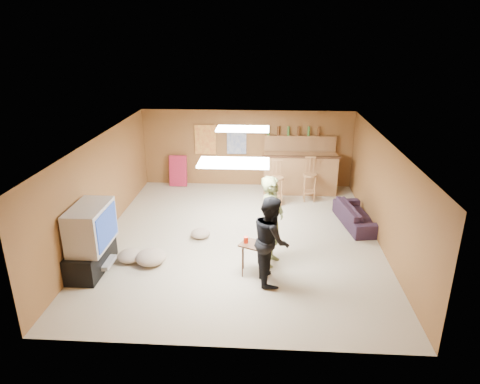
# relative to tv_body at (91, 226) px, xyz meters

# --- Properties ---
(ground) EXTENTS (7.00, 7.00, 0.00)m
(ground) POSITION_rel_tv_body_xyz_m (2.65, 1.50, -0.90)
(ground) COLOR tan
(ground) RESTS_ON ground
(ceiling) EXTENTS (6.00, 7.00, 0.02)m
(ceiling) POSITION_rel_tv_body_xyz_m (2.65, 1.50, 1.30)
(ceiling) COLOR silver
(ceiling) RESTS_ON ground
(wall_back) EXTENTS (6.00, 0.02, 2.20)m
(wall_back) POSITION_rel_tv_body_xyz_m (2.65, 5.00, 0.20)
(wall_back) COLOR brown
(wall_back) RESTS_ON ground
(wall_front) EXTENTS (6.00, 0.02, 2.20)m
(wall_front) POSITION_rel_tv_body_xyz_m (2.65, -2.00, 0.20)
(wall_front) COLOR brown
(wall_front) RESTS_ON ground
(wall_left) EXTENTS (0.02, 7.00, 2.20)m
(wall_left) POSITION_rel_tv_body_xyz_m (-0.35, 1.50, 0.20)
(wall_left) COLOR brown
(wall_left) RESTS_ON ground
(wall_right) EXTENTS (0.02, 7.00, 2.20)m
(wall_right) POSITION_rel_tv_body_xyz_m (5.65, 1.50, 0.20)
(wall_right) COLOR brown
(wall_right) RESTS_ON ground
(tv_stand) EXTENTS (0.55, 1.30, 0.50)m
(tv_stand) POSITION_rel_tv_body_xyz_m (-0.07, 0.00, -0.65)
(tv_stand) COLOR black
(tv_stand) RESTS_ON ground
(dvd_box) EXTENTS (0.35, 0.50, 0.08)m
(dvd_box) POSITION_rel_tv_body_xyz_m (0.15, 0.00, -0.75)
(dvd_box) COLOR #B2B2B7
(dvd_box) RESTS_ON tv_stand
(tv_body) EXTENTS (0.60, 1.10, 0.80)m
(tv_body) POSITION_rel_tv_body_xyz_m (0.00, 0.00, 0.00)
(tv_body) COLOR #B2B2B7
(tv_body) RESTS_ON tv_stand
(tv_screen) EXTENTS (0.02, 0.95, 0.65)m
(tv_screen) POSITION_rel_tv_body_xyz_m (0.31, 0.00, 0.00)
(tv_screen) COLOR navy
(tv_screen) RESTS_ON tv_body
(bar_counter) EXTENTS (2.00, 0.60, 1.10)m
(bar_counter) POSITION_rel_tv_body_xyz_m (4.15, 4.45, -0.35)
(bar_counter) COLOR brown
(bar_counter) RESTS_ON ground
(bar_lip) EXTENTS (2.10, 0.12, 0.05)m
(bar_lip) POSITION_rel_tv_body_xyz_m (4.15, 4.20, 0.20)
(bar_lip) COLOR #3A2112
(bar_lip) RESTS_ON bar_counter
(bar_shelf) EXTENTS (2.00, 0.18, 0.05)m
(bar_shelf) POSITION_rel_tv_body_xyz_m (4.15, 4.90, 0.60)
(bar_shelf) COLOR brown
(bar_shelf) RESTS_ON bar_backing
(bar_backing) EXTENTS (2.00, 0.14, 0.60)m
(bar_backing) POSITION_rel_tv_body_xyz_m (4.15, 4.92, 0.30)
(bar_backing) COLOR brown
(bar_backing) RESTS_ON bar_counter
(poster_left) EXTENTS (0.60, 0.03, 0.85)m
(poster_left) POSITION_rel_tv_body_xyz_m (1.45, 4.96, 0.45)
(poster_left) COLOR #BF3F26
(poster_left) RESTS_ON wall_back
(poster_right) EXTENTS (0.55, 0.03, 0.80)m
(poster_right) POSITION_rel_tv_body_xyz_m (2.35, 4.96, 0.45)
(poster_right) COLOR #334C99
(poster_right) RESTS_ON wall_back
(folding_chair_stack) EXTENTS (0.50, 0.26, 0.91)m
(folding_chair_stack) POSITION_rel_tv_body_xyz_m (0.65, 4.80, -0.45)
(folding_chair_stack) COLOR #AB1F3C
(folding_chair_stack) RESTS_ON ground
(ceiling_panel_front) EXTENTS (1.20, 0.60, 0.04)m
(ceiling_panel_front) POSITION_rel_tv_body_xyz_m (2.65, 0.00, 1.27)
(ceiling_panel_front) COLOR white
(ceiling_panel_front) RESTS_ON ceiling
(ceiling_panel_back) EXTENTS (1.20, 0.60, 0.04)m
(ceiling_panel_back) POSITION_rel_tv_body_xyz_m (2.65, 2.70, 1.27)
(ceiling_panel_back) COLOR white
(ceiling_panel_back) RESTS_ON ceiling
(person_olive) EXTENTS (0.63, 0.76, 1.79)m
(person_olive) POSITION_rel_tv_body_xyz_m (3.33, 0.46, -0.01)
(person_olive) COLOR olive
(person_olive) RESTS_ON ground
(person_black) EXTENTS (0.74, 0.88, 1.62)m
(person_black) POSITION_rel_tv_body_xyz_m (3.31, -0.16, -0.09)
(person_black) COLOR black
(person_black) RESTS_ON ground
(sofa) EXTENTS (0.91, 1.75, 0.49)m
(sofa) POSITION_rel_tv_body_xyz_m (5.35, 2.35, -0.66)
(sofa) COLOR black
(sofa) RESTS_ON ground
(tray_table) EXTENTS (0.59, 0.54, 0.62)m
(tray_table) POSITION_rel_tv_body_xyz_m (3.01, 0.05, -0.59)
(tray_table) COLOR #3A2112
(tray_table) RESTS_ON ground
(cup_red_near) EXTENTS (0.09, 0.09, 0.12)m
(cup_red_near) POSITION_rel_tv_body_xyz_m (2.86, 0.08, -0.22)
(cup_red_near) COLOR red
(cup_red_near) RESTS_ON tray_table
(cup_red_far) EXTENTS (0.07, 0.07, 0.10)m
(cup_red_far) POSITION_rel_tv_body_xyz_m (3.09, -0.05, -0.23)
(cup_red_far) COLOR red
(cup_red_far) RESTS_ON tray_table
(cup_blue) EXTENTS (0.08, 0.08, 0.11)m
(cup_blue) POSITION_rel_tv_body_xyz_m (3.13, 0.15, -0.23)
(cup_blue) COLOR navy
(cup_blue) RESTS_ON tray_table
(bar_stool_left) EXTENTS (0.47, 0.47, 1.33)m
(bar_stool_left) POSITION_rel_tv_body_xyz_m (3.49, 3.51, -0.23)
(bar_stool_left) COLOR brown
(bar_stool_left) RESTS_ON ground
(bar_stool_right) EXTENTS (0.38, 0.38, 1.07)m
(bar_stool_right) POSITION_rel_tv_body_xyz_m (4.37, 3.82, -0.36)
(bar_stool_right) COLOR brown
(bar_stool_right) RESTS_ON ground
(cushion_near_tv) EXTENTS (0.79, 0.79, 0.27)m
(cushion_near_tv) POSITION_rel_tv_body_xyz_m (0.99, 0.28, -0.77)
(cushion_near_tv) COLOR gray
(cushion_near_tv) RESTS_ON ground
(cushion_mid) EXTENTS (0.52, 0.52, 0.19)m
(cushion_mid) POSITION_rel_tv_body_xyz_m (1.79, 1.46, -0.81)
(cushion_mid) COLOR gray
(cushion_mid) RESTS_ON ground
(cushion_far) EXTENTS (0.63, 0.63, 0.22)m
(cushion_far) POSITION_rel_tv_body_xyz_m (0.56, 0.35, -0.79)
(cushion_far) COLOR gray
(cushion_far) RESTS_ON ground
(bottle_row) EXTENTS (1.48, 0.08, 0.26)m
(bottle_row) POSITION_rel_tv_body_xyz_m (3.95, 4.88, 0.75)
(bottle_row) COLOR #3F7233
(bottle_row) RESTS_ON bar_shelf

